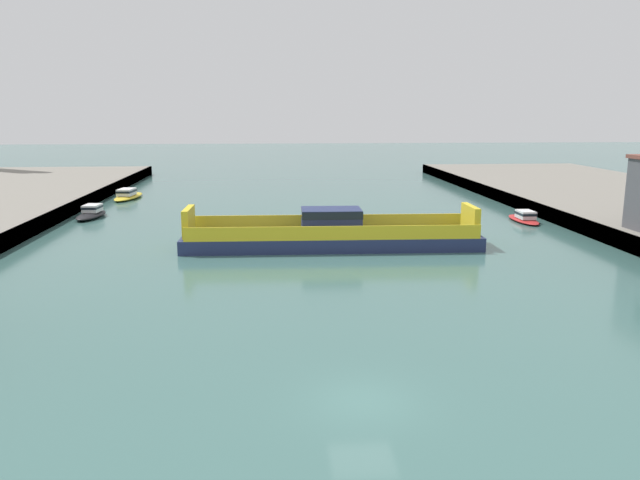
{
  "coord_description": "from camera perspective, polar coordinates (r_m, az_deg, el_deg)",
  "views": [
    {
      "loc": [
        -3.36,
        -21.56,
        10.76
      ],
      "look_at": [
        0.0,
        20.71,
        2.0
      ],
      "focal_mm": 34.73,
      "sensor_mm": 36.0,
      "label": 1
    }
  ],
  "objects": [
    {
      "name": "moored_boat_mid_left",
      "position": [
        82.32,
        -17.29,
        3.98
      ],
      "size": [
        3.3,
        8.3,
        1.35
      ],
      "color": "yellow",
      "rests_on": "ground"
    },
    {
      "name": "chain_ferry",
      "position": [
        50.37,
        1.04,
        0.48
      ],
      "size": [
        24.05,
        6.18,
        3.3
      ],
      "color": "navy",
      "rests_on": "ground"
    },
    {
      "name": "moored_boat_mid_right",
      "position": [
        65.28,
        18.31,
        1.98
      ],
      "size": [
        2.07,
        6.11,
        1.18
      ],
      "color": "red",
      "rests_on": "ground"
    },
    {
      "name": "moored_boat_near_left",
      "position": [
        68.72,
        -20.31,
        2.35
      ],
      "size": [
        2.71,
        6.34,
        1.33
      ],
      "color": "black",
      "rests_on": "ground"
    },
    {
      "name": "ground_plane",
      "position": [
        24.33,
        3.99,
        -14.61
      ],
      "size": [
        400.0,
        400.0,
        0.0
      ],
      "primitive_type": "plane",
      "color": "#3D6660"
    }
  ]
}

